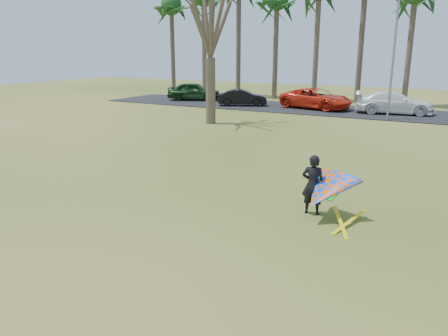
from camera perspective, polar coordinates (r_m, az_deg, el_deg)
The scene contains 11 objects.
ground at distance 12.42m, azimuth -4.42°, elevation -7.05°, with size 100.00×100.00×0.00m, color #2B5612.
parking_strip at distance 35.51m, azimuth 18.05°, elevation 6.93°, with size 46.00×7.00×0.06m, color black.
palm_0 at distance 49.70m, azimuth -6.89°, elevation 20.28°, with size 4.84×4.84×10.84m.
palm_3 at distance 44.00m, azimuth 6.94°, elevation 20.95°, with size 4.84×4.84×10.84m.
bare_tree_left at distance 28.56m, azimuth -1.85°, elevation 19.67°, with size 6.60×6.60×9.70m.
streetlight at distance 31.90m, azimuth 21.58°, elevation 13.78°, with size 2.28×0.18×8.00m.
car_0 at distance 41.84m, azimuth -3.94°, elevation 9.98°, with size 1.98×4.92×1.68m, color #173A17.
car_1 at distance 37.66m, azimuth 2.42°, elevation 9.18°, with size 1.44×4.14×1.36m, color black.
car_2 at distance 36.40m, azimuth 11.91°, elevation 8.86°, with size 2.68×5.81×1.62m, color red.
car_3 at distance 35.15m, azimuth 21.35°, elevation 7.94°, with size 2.26×5.55×1.61m, color white.
kite_flyer at distance 12.69m, azimuth 12.93°, elevation -2.82°, with size 2.13×2.39×2.02m.
Camera 1 is at (6.28, -9.63, 4.70)m, focal length 35.00 mm.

